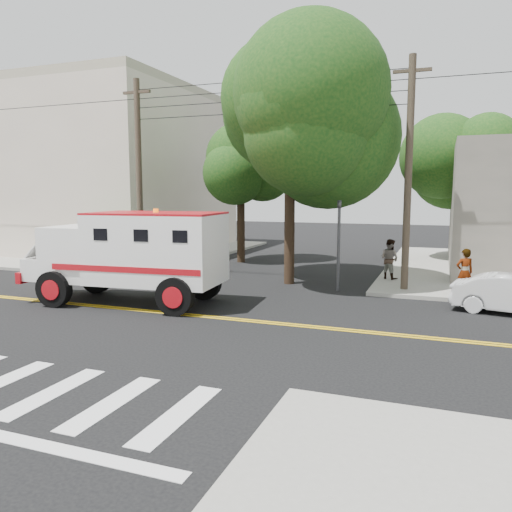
% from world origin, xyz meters
% --- Properties ---
extents(ground, '(100.00, 100.00, 0.00)m').
position_xyz_m(ground, '(0.00, 0.00, 0.00)').
color(ground, black).
rests_on(ground, ground).
extents(sidewalk_nw, '(17.00, 17.00, 0.15)m').
position_xyz_m(sidewalk_nw, '(-13.50, 13.50, 0.07)').
color(sidewalk_nw, gray).
rests_on(sidewalk_nw, ground).
extents(building_left, '(16.00, 14.00, 10.00)m').
position_xyz_m(building_left, '(-15.50, 15.00, 5.15)').
color(building_left, beige).
rests_on(building_left, sidewalk_nw).
extents(utility_pole_left, '(0.28, 0.28, 9.00)m').
position_xyz_m(utility_pole_left, '(-5.60, 6.00, 4.50)').
color(utility_pole_left, '#382D23').
rests_on(utility_pole_left, ground).
extents(utility_pole_right, '(0.28, 0.28, 9.00)m').
position_xyz_m(utility_pole_right, '(6.30, 6.20, 4.50)').
color(utility_pole_right, '#382D23').
rests_on(utility_pole_right, ground).
extents(tree_main, '(6.08, 5.70, 9.85)m').
position_xyz_m(tree_main, '(1.94, 6.21, 7.20)').
color(tree_main, black).
rests_on(tree_main, ground).
extents(tree_left, '(4.48, 4.20, 7.70)m').
position_xyz_m(tree_left, '(-2.68, 11.79, 5.73)').
color(tree_left, black).
rests_on(tree_left, ground).
extents(tree_right, '(4.80, 4.50, 8.20)m').
position_xyz_m(tree_right, '(8.84, 15.77, 6.09)').
color(tree_right, black).
rests_on(tree_right, ground).
extents(traffic_signal, '(0.15, 0.18, 3.60)m').
position_xyz_m(traffic_signal, '(3.80, 5.60, 2.23)').
color(traffic_signal, '#3F3F42').
rests_on(traffic_signal, ground).
extents(accessibility_sign, '(0.45, 0.10, 2.02)m').
position_xyz_m(accessibility_sign, '(-6.20, 6.17, 1.37)').
color(accessibility_sign, '#3F3F42').
rests_on(accessibility_sign, ground).
extents(palm_planter, '(3.52, 2.63, 2.36)m').
position_xyz_m(palm_planter, '(-7.44, 6.62, 1.65)').
color(palm_planter, '#1E3314').
rests_on(palm_planter, sidewalk_nw).
extents(armored_truck, '(7.28, 3.37, 3.23)m').
position_xyz_m(armored_truck, '(-2.52, 0.87, 1.84)').
color(armored_truck, white).
rests_on(armored_truck, ground).
extents(pedestrian_a, '(0.75, 0.64, 1.75)m').
position_xyz_m(pedestrian_a, '(8.43, 5.50, 1.02)').
color(pedestrian_a, gray).
rests_on(pedestrian_a, sidewalk_ne).
extents(pedestrian_b, '(1.07, 1.00, 1.75)m').
position_xyz_m(pedestrian_b, '(5.50, 8.35, 1.02)').
color(pedestrian_b, gray).
rests_on(pedestrian_b, sidewalk_ne).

